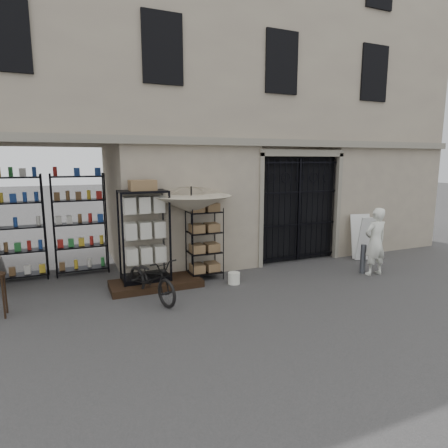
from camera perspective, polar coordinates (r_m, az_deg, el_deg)
name	(u,v)px	position (r m, az deg, el deg)	size (l,w,h in m)	color
ground	(284,294)	(8.18, 9.20, -10.53)	(80.00, 80.00, 0.00)	black
main_building	(214,101)	(11.38, -1.52, 18.23)	(14.00, 4.00, 9.00)	#9E927A
shop_recess	(50,219)	(9.35, -25.00, 0.73)	(3.00, 1.70, 3.00)	black
shop_shelving	(49,226)	(9.89, -25.10, -0.30)	(2.70, 0.50, 2.50)	black
iron_gate	(296,208)	(10.62, 10.86, 2.44)	(2.50, 0.21, 3.00)	black
step_platform	(156,284)	(8.64, -10.33, -8.92)	(2.00, 0.90, 0.15)	black
display_cabinet	(144,241)	(8.46, -12.03, -2.49)	(1.17, 0.96, 2.18)	black
wire_rack	(204,244)	(8.92, -3.00, -3.07)	(0.78, 0.58, 1.72)	black
market_umbrella	(191,200)	(8.66, -5.01, 3.73)	(2.05, 2.07, 2.66)	black
white_bucket	(234,278)	(8.69, 1.52, -8.24)	(0.27, 0.27, 0.26)	silver
bicycle	(152,299)	(7.93, -10.89, -11.23)	(0.59, 0.89, 1.70)	black
steel_bollard	(363,259)	(10.05, 20.41, -5.00)	(0.13, 0.13, 0.73)	slate
shopkeeper	(373,274)	(10.12, 21.76, -7.14)	(0.61, 1.67, 0.40)	silver
easel_sign	(365,238)	(11.32, 20.63, -1.94)	(0.73, 0.80, 1.26)	silver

